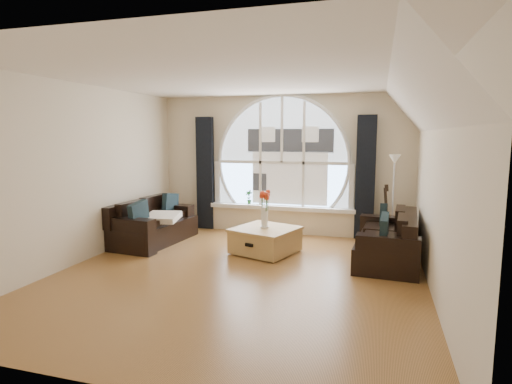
{
  "coord_description": "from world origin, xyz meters",
  "views": [
    {
      "loc": [
        1.82,
        -5.29,
        1.93
      ],
      "look_at": [
        0.0,
        0.9,
        1.05
      ],
      "focal_mm": 29.26,
      "sensor_mm": 36.0,
      "label": 1
    }
  ],
  "objects_px": {
    "guitar": "(385,213)",
    "potted_plant": "(249,197)",
    "sofa_right": "(387,237)",
    "sofa_left": "(154,221)",
    "vase_flowers": "(265,204)",
    "floor_lamp": "(393,201)",
    "coffee_chest": "(265,239)"
  },
  "relations": [
    {
      "from": "sofa_left",
      "to": "coffee_chest",
      "type": "relative_size",
      "value": 1.81
    },
    {
      "from": "sofa_left",
      "to": "potted_plant",
      "type": "xyz_separation_m",
      "value": [
        1.38,
        1.38,
        0.29
      ]
    },
    {
      "from": "coffee_chest",
      "to": "floor_lamp",
      "type": "bearing_deg",
      "value": 46.62
    },
    {
      "from": "sofa_left",
      "to": "guitar",
      "type": "bearing_deg",
      "value": 23.01
    },
    {
      "from": "sofa_right",
      "to": "potted_plant",
      "type": "bearing_deg",
      "value": 155.29
    },
    {
      "from": "sofa_right",
      "to": "floor_lamp",
      "type": "bearing_deg",
      "value": 88.23
    },
    {
      "from": "sofa_right",
      "to": "guitar",
      "type": "bearing_deg",
      "value": 94.2
    },
    {
      "from": "floor_lamp",
      "to": "vase_flowers",
      "type": "bearing_deg",
      "value": -151.87
    },
    {
      "from": "sofa_left",
      "to": "guitar",
      "type": "relative_size",
      "value": 1.6
    },
    {
      "from": "coffee_chest",
      "to": "floor_lamp",
      "type": "xyz_separation_m",
      "value": [
        2.01,
        1.08,
        0.57
      ]
    },
    {
      "from": "guitar",
      "to": "sofa_right",
      "type": "bearing_deg",
      "value": -113.26
    },
    {
      "from": "floor_lamp",
      "to": "potted_plant",
      "type": "bearing_deg",
      "value": 172.21
    },
    {
      "from": "sofa_right",
      "to": "potted_plant",
      "type": "xyz_separation_m",
      "value": [
        -2.65,
        1.44,
        0.29
      ]
    },
    {
      "from": "floor_lamp",
      "to": "guitar",
      "type": "height_order",
      "value": "floor_lamp"
    },
    {
      "from": "guitar",
      "to": "potted_plant",
      "type": "distance_m",
      "value": 2.65
    },
    {
      "from": "sofa_right",
      "to": "coffee_chest",
      "type": "height_order",
      "value": "sofa_right"
    },
    {
      "from": "sofa_left",
      "to": "floor_lamp",
      "type": "relative_size",
      "value": 1.06
    },
    {
      "from": "sofa_left",
      "to": "potted_plant",
      "type": "distance_m",
      "value": 1.97
    },
    {
      "from": "coffee_chest",
      "to": "potted_plant",
      "type": "bearing_deg",
      "value": 135.17
    },
    {
      "from": "sofa_left",
      "to": "vase_flowers",
      "type": "distance_m",
      "value": 2.14
    },
    {
      "from": "sofa_left",
      "to": "potted_plant",
      "type": "relative_size",
      "value": 5.99
    },
    {
      "from": "vase_flowers",
      "to": "sofa_right",
      "type": "bearing_deg",
      "value": 0.62
    },
    {
      "from": "sofa_right",
      "to": "coffee_chest",
      "type": "xyz_separation_m",
      "value": [
        -1.91,
        -0.02,
        -0.17
      ]
    },
    {
      "from": "vase_flowers",
      "to": "guitar",
      "type": "distance_m",
      "value": 2.36
    },
    {
      "from": "sofa_right",
      "to": "vase_flowers",
      "type": "bearing_deg",
      "value": -175.55
    },
    {
      "from": "sofa_right",
      "to": "coffee_chest",
      "type": "distance_m",
      "value": 1.92
    },
    {
      "from": "vase_flowers",
      "to": "guitar",
      "type": "xyz_separation_m",
      "value": [
        1.92,
        1.35,
        -0.28
      ]
    },
    {
      "from": "guitar",
      "to": "potted_plant",
      "type": "xyz_separation_m",
      "value": [
        -2.64,
        0.11,
        0.16
      ]
    },
    {
      "from": "sofa_left",
      "to": "sofa_right",
      "type": "xyz_separation_m",
      "value": [
        4.02,
        -0.06,
        0.0
      ]
    },
    {
      "from": "guitar",
      "to": "sofa_left",
      "type": "bearing_deg",
      "value": 173.86
    },
    {
      "from": "coffee_chest",
      "to": "potted_plant",
      "type": "distance_m",
      "value": 1.7
    },
    {
      "from": "sofa_left",
      "to": "vase_flowers",
      "type": "relative_size",
      "value": 2.43
    }
  ]
}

